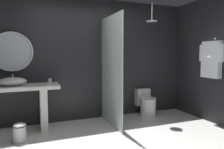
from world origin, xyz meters
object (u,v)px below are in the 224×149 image
(rain_shower_head, at_px, (152,20))
(toilet, at_px, (146,104))
(vessel_sink, at_px, (12,81))
(waste_bin, at_px, (20,132))
(hanging_bathrobe, at_px, (211,58))
(tumbler_cup, at_px, (50,81))
(round_wall_mirror, at_px, (12,52))

(rain_shower_head, xyz_separation_m, toilet, (0.03, 0.22, -1.87))
(vessel_sink, xyz_separation_m, rain_shower_head, (2.76, -0.19, 1.22))
(vessel_sink, height_order, waste_bin, vessel_sink)
(hanging_bathrobe, distance_m, waste_bin, 3.80)
(tumbler_cup, relative_size, rain_shower_head, 0.26)
(vessel_sink, xyz_separation_m, hanging_bathrobe, (3.71, -0.91, 0.41))
(toilet, xyz_separation_m, waste_bin, (-2.67, -0.54, -0.12))
(tumbler_cup, xyz_separation_m, round_wall_mirror, (-0.65, 0.26, 0.56))
(tumbler_cup, height_order, hanging_bathrobe, hanging_bathrobe)
(toilet, bearing_deg, waste_bin, -168.49)
(toilet, distance_m, waste_bin, 2.73)
(round_wall_mirror, bearing_deg, hanging_bathrobe, -17.36)
(round_wall_mirror, height_order, rain_shower_head, rain_shower_head)
(waste_bin, bearing_deg, tumbler_cup, 43.38)
(vessel_sink, distance_m, rain_shower_head, 3.02)
(tumbler_cup, bearing_deg, hanging_bathrobe, -16.42)
(toilet, bearing_deg, tumbler_cup, -178.93)
(vessel_sink, xyz_separation_m, waste_bin, (0.12, -0.51, -0.77))
(hanging_bathrobe, relative_size, waste_bin, 2.59)
(round_wall_mirror, xyz_separation_m, toilet, (2.79, -0.22, -1.19))
(tumbler_cup, bearing_deg, waste_bin, -136.62)
(rain_shower_head, height_order, waste_bin, rain_shower_head)
(round_wall_mirror, height_order, waste_bin, round_wall_mirror)
(waste_bin, bearing_deg, rain_shower_head, 7.02)
(vessel_sink, bearing_deg, toilet, 0.65)
(hanging_bathrobe, bearing_deg, toilet, 134.37)
(rain_shower_head, relative_size, hanging_bathrobe, 0.49)
(tumbler_cup, relative_size, round_wall_mirror, 0.14)
(tumbler_cup, bearing_deg, rain_shower_head, -4.86)
(tumbler_cup, xyz_separation_m, rain_shower_head, (2.11, -0.18, 1.24))
(toilet, bearing_deg, rain_shower_head, -98.13)
(vessel_sink, distance_m, waste_bin, 0.94)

